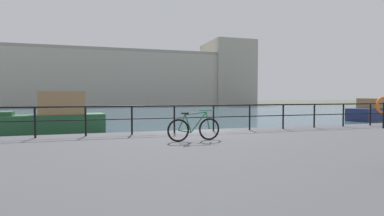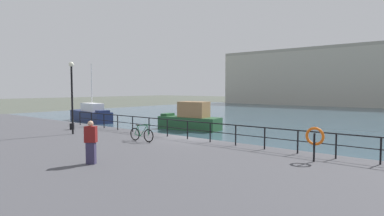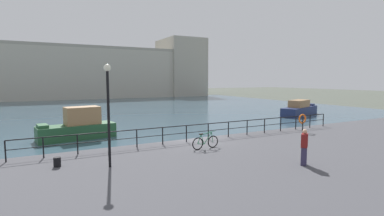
% 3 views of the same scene
% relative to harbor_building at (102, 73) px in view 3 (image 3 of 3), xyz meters
% --- Properties ---
extents(ground_plane, '(240.00, 240.00, 0.00)m').
position_rel_harbor_building_xyz_m(ground_plane, '(-5.50, -63.05, -6.67)').
color(ground_plane, '#4C5147').
extents(water_basin, '(80.00, 60.00, 0.01)m').
position_rel_harbor_building_xyz_m(water_basin, '(-5.50, -32.85, -6.66)').
color(water_basin, '#385160').
rests_on(water_basin, ground_plane).
extents(quay_promenade, '(56.00, 13.00, 0.93)m').
position_rel_harbor_building_xyz_m(quay_promenade, '(-5.50, -69.55, -6.21)').
color(quay_promenade, '#47474C').
rests_on(quay_promenade, ground_plane).
extents(harbor_building, '(68.60, 14.67, 16.88)m').
position_rel_harbor_building_xyz_m(harbor_building, '(0.00, 0.00, 0.00)').
color(harbor_building, '#B2AD9E').
rests_on(harbor_building, ground_plane).
extents(moored_small_launch, '(7.86, 4.49, 2.10)m').
position_rel_harbor_building_xyz_m(moored_small_launch, '(16.39, -52.37, -5.83)').
color(moored_small_launch, navy).
rests_on(moored_small_launch, water_basin).
extents(moored_cabin_cruiser, '(6.21, 2.80, 2.64)m').
position_rel_harbor_building_xyz_m(moored_cabin_cruiser, '(-12.11, -54.87, -5.65)').
color(moored_cabin_cruiser, '#23512D').
rests_on(moored_cabin_cruiser, water_basin).
extents(quay_railing, '(22.77, 0.07, 1.08)m').
position_rel_harbor_building_xyz_m(quay_railing, '(-4.97, -63.80, -5.00)').
color(quay_railing, black).
rests_on(quay_railing, quay_promenade).
extents(parked_bicycle, '(1.77, 0.18, 0.98)m').
position_rel_harbor_building_xyz_m(parked_bicycle, '(-6.47, -65.99, -5.35)').
color(parked_bicycle, black).
rests_on(parked_bicycle, quay_promenade).
extents(mooring_bollard, '(0.32, 0.32, 0.44)m').
position_rel_harbor_building_xyz_m(mooring_bollard, '(-14.16, -65.75, -5.52)').
color(mooring_bollard, black).
rests_on(mooring_bollard, quay_promenade).
extents(life_ring_stand, '(0.75, 0.16, 1.40)m').
position_rel_harbor_building_xyz_m(life_ring_stand, '(2.61, -64.89, -4.77)').
color(life_ring_stand, black).
rests_on(life_ring_stand, quay_promenade).
extents(quay_lamp_post, '(0.32, 0.32, 4.64)m').
position_rel_harbor_building_xyz_m(quay_lamp_post, '(-12.04, -66.91, -2.78)').
color(quay_lamp_post, black).
rests_on(quay_lamp_post, quay_promenade).
extents(standing_person, '(0.52, 0.49, 1.69)m').
position_rel_harbor_building_xyz_m(standing_person, '(-3.99, -70.80, -4.88)').
color(standing_person, '#332D4C').
rests_on(standing_person, quay_promenade).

